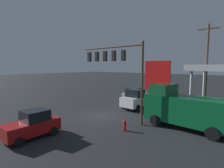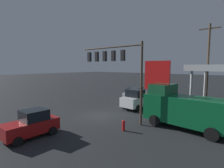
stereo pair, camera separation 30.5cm
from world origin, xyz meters
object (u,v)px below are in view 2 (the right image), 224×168
at_px(delivery_truck, 184,108).
at_px(fire_hydrant, 124,125).
at_px(traffic_signal_assembly, 114,62).
at_px(sedan_far, 135,94).
at_px(price_sign, 157,78).
at_px(hatchback_crossing, 32,124).
at_px(utility_pole, 208,64).
at_px(pickup_parked, 139,99).

bearing_deg(delivery_truck, fire_hydrant, 50.37).
distance_m(traffic_signal_assembly, sedan_far, 10.97).
xyz_separation_m(price_sign, sedan_far, (6.76, -7.02, -3.09)).
distance_m(delivery_truck, hatchback_crossing, 11.96).
bearing_deg(utility_pole, sedan_far, 12.72).
distance_m(price_sign, fire_hydrant, 5.76).
relative_size(utility_pole, price_sign, 1.83).
relative_size(price_sign, hatchback_crossing, 1.48).
distance_m(price_sign, hatchback_crossing, 11.39).
distance_m(sedan_far, fire_hydrant, 13.00).
relative_size(pickup_parked, fire_hydrant, 6.06).
relative_size(delivery_truck, pickup_parked, 1.30).
distance_m(price_sign, sedan_far, 10.23).
bearing_deg(delivery_truck, utility_pole, -83.64).
bearing_deg(sedan_far, price_sign, 42.50).
bearing_deg(delivery_truck, sedan_far, -34.93).
height_order(price_sign, sedan_far, price_sign).
height_order(utility_pole, pickup_parked, utility_pole).
xyz_separation_m(utility_pole, hatchback_crossing, (7.62, 18.79, -4.51)).
bearing_deg(delivery_truck, price_sign, -11.60).
xyz_separation_m(delivery_truck, sedan_far, (9.60, -7.83, -0.74)).
bearing_deg(price_sign, fire_hydrant, 81.51).
distance_m(traffic_signal_assembly, utility_pole, 12.82).
height_order(pickup_parked, sedan_far, pickup_parked).
distance_m(hatchback_crossing, sedan_far, 16.78).
height_order(delivery_truck, sedan_far, delivery_truck).
bearing_deg(price_sign, sedan_far, -46.07).
bearing_deg(pickup_parked, delivery_truck, 64.52).
bearing_deg(fire_hydrant, delivery_truck, -133.89).
height_order(delivery_truck, hatchback_crossing, delivery_truck).
distance_m(utility_pole, pickup_parked, 9.76).
relative_size(utility_pole, hatchback_crossing, 2.70).
bearing_deg(fire_hydrant, utility_pole, -103.03).
xyz_separation_m(delivery_truck, pickup_parked, (6.55, -3.74, -0.58)).
bearing_deg(sedan_far, delivery_truck, 49.38).
distance_m(delivery_truck, sedan_far, 12.41).
bearing_deg(pickup_parked, price_sign, 55.94).
distance_m(price_sign, delivery_truck, 3.77).
distance_m(utility_pole, sedan_far, 10.49).
bearing_deg(pickup_parked, traffic_signal_assembly, 8.38).
xyz_separation_m(sedan_far, fire_hydrant, (-6.10, 11.47, -0.51)).
bearing_deg(traffic_signal_assembly, hatchback_crossing, 76.13).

